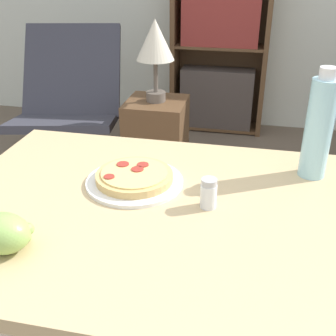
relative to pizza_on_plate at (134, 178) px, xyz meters
The scene contains 9 objects.
dining_table 0.20m from the pizza_on_plate, 42.58° to the right, with size 1.11×0.79×0.75m.
pizza_on_plate is the anchor object (origin of this frame).
grape_bunch 0.37m from the pizza_on_plate, 119.54° to the right, with size 0.12×0.09×0.08m.
drink_bottle 0.50m from the pizza_on_plate, 17.71° to the left, with size 0.07×0.07×0.30m.
salt_shaker 0.22m from the pizza_on_plate, 19.94° to the right, with size 0.04×0.04×0.08m.
lounge_chair_near 1.77m from the pizza_on_plate, 120.65° to the left, with size 0.76×0.88×0.88m.
bookshelf 2.35m from the pizza_on_plate, 90.05° to the left, with size 0.73×0.27×1.32m.
side_table 1.44m from the pizza_on_plate, 101.12° to the left, with size 0.34×0.34×0.54m.
table_lamp 1.35m from the pizza_on_plate, 101.12° to the left, with size 0.21×0.21×0.45m.
Camera 1 is at (0.16, -0.82, 1.30)m, focal length 45.00 mm.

